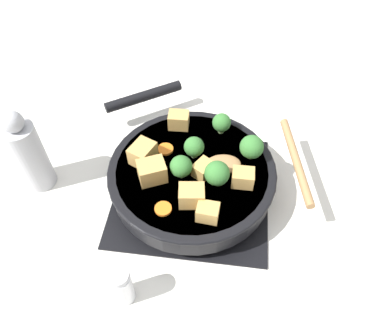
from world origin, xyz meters
The scene contains 20 objects.
ground_plane centered at (0.00, 0.00, 0.00)m, with size 2.40×2.40×0.00m, color white.
front_burner_grate centered at (0.00, 0.00, 0.01)m, with size 0.31×0.31×0.03m.
skillet_pan centered at (0.00, 0.00, 0.05)m, with size 0.39×0.43×0.05m.
wooden_spoon centered at (0.13, 0.03, 0.08)m, with size 0.20×0.21×0.02m.
tofu_cube_center_large centered at (0.10, -0.02, 0.09)m, with size 0.04×0.03×0.03m, color tan.
tofu_cube_near_handle centered at (-0.07, -0.03, 0.09)m, with size 0.05×0.04×0.04m, color tan.
tofu_cube_east_chunk centered at (0.04, -0.11, 0.09)m, with size 0.04×0.03×0.03m, color tan.
tofu_cube_west_chunk centered at (-0.10, 0.01, 0.09)m, with size 0.05×0.04×0.04m, color tan.
tofu_cube_back_piece centered at (0.02, -0.01, 0.09)m, with size 0.04×0.03×0.03m, color tan.
tofu_cube_front_piece centered at (0.01, -0.08, 0.09)m, with size 0.04×0.04×0.04m, color tan.
tofu_cube_mid_small centered at (-0.04, 0.11, 0.09)m, with size 0.04×0.03×0.03m, color tan.
broccoli_floret_near_spoon centered at (0.05, -0.03, 0.10)m, with size 0.05×0.05×0.05m.
broccoli_floret_center_top centered at (-0.02, -0.02, 0.10)m, with size 0.04×0.04×0.05m.
broccoli_floret_east_rim centered at (0.00, 0.03, 0.10)m, with size 0.04×0.04×0.05m.
broccoli_floret_west_rim centered at (0.05, 0.10, 0.10)m, with size 0.04×0.04×0.05m.
broccoli_floret_north_edge centered at (0.11, 0.04, 0.10)m, with size 0.05×0.05×0.05m.
carrot_slice_orange_thin centered at (-0.04, -0.10, 0.08)m, with size 0.03×0.03×0.01m, color orange.
carrot_slice_near_center centered at (-0.06, 0.04, 0.08)m, with size 0.03×0.03×0.01m, color orange.
pepper_mill centered at (-0.32, -0.02, 0.09)m, with size 0.06×0.06×0.19m.
salt_shaker centered at (-0.08, -0.23, 0.04)m, with size 0.04×0.04×0.09m.
Camera 1 is at (0.06, -0.45, 0.63)m, focal length 35.00 mm.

